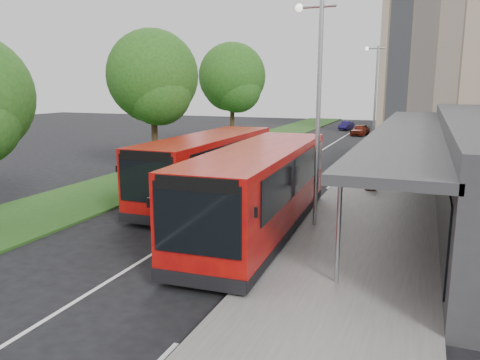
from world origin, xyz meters
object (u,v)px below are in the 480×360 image
Objects in this scene: car_far at (346,125)px; lamp_post_near at (316,102)px; tree_mid at (153,82)px; litter_bin at (370,180)px; car_near at (360,130)px; bus_second at (208,167)px; lamp_post_far at (374,93)px; bollard at (383,156)px; bus_main at (260,190)px; tree_far at (232,81)px.

lamp_post_near is at bearing -74.01° from car_far.
litter_bin is (12.49, -0.22, -4.84)m from tree_mid.
lamp_post_near is at bearing -101.25° from litter_bin.
car_far is (-2.39, 6.00, -0.09)m from car_near.
tree_mid is at bearing 141.80° from bus_second.
lamp_post_far is 2.58× the size of car_far.
bus_second reaches higher than car_near.
bollard is 0.34× the size of car_far.
bus_main reaches higher than bollard.
litter_bin is at bearing -89.34° from bollard.
bus_main is 10.54× the size of bollard.
lamp_post_far reaches higher than bus_second.
bus_second reaches higher than bollard.
bus_second is at bearing -118.06° from bollard.
car_near reaches higher than litter_bin.
bus_second is 10.00× the size of bollard.
tree_far reaches higher than car_far.
tree_mid is 13.20m from lamp_post_near.
lamp_post_far is at bearing -71.22° from car_near.
lamp_post_far reaches higher than car_near.
litter_bin is at bearing -70.35° from car_far.
car_far is (-3.49, 42.09, -1.10)m from bus_main.
lamp_post_far is 6.15m from bollard.
tree_mid is 1.06× the size of lamp_post_near.
tree_far is 1.09× the size of lamp_post_far.
bollard reaches higher than litter_bin.
tree_far is 18.17m from litter_bin.
bollard reaches higher than car_far.
bus_main is at bearing -140.54° from lamp_post_near.
lamp_post_near is 35.09m from car_near.
lamp_post_far is 15.55m from car_near.
lamp_post_near is (11.13, -7.05, -0.76)m from tree_mid.
tree_far is at bearing 164.17° from bollard.
lamp_post_far is at bearing 105.77° from bollard.
litter_bin is (1.36, 6.83, -4.08)m from lamp_post_near.
bollard is at bearing 34.41° from tree_mid.
bus_second is 14.59m from bollard.
lamp_post_far is at bearing -67.29° from car_far.
car_near is at bearing 98.37° from litter_bin.
lamp_post_far is 7.54× the size of bollard.
tree_mid reaches higher than car_near.
car_far is (-5.13, 40.74, -4.21)m from lamp_post_near.
car_near is at bearing 100.55° from lamp_post_far.
bus_main is 3.18× the size of car_near.
lamp_post_far is at bearing 4.87° from tree_far.
tree_mid is 7.99× the size of bollard.
tree_mid is 17.09m from lamp_post_far.
lamp_post_far is at bearing 83.09° from bus_main.
tree_mid reaches higher than lamp_post_far.
lamp_post_far is 8.24× the size of litter_bin.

